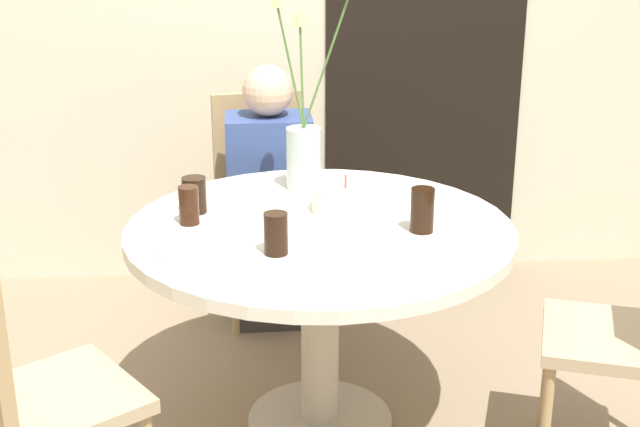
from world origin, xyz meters
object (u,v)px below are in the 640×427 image
object	(u,v)px
drink_glass_2	(276,234)
person_woman	(270,206)
drink_glass_1	(189,205)
birthday_cake	(345,199)
chair_near_front	(263,190)
drink_glass_3	(194,195)
chair_far_back	(23,384)
side_plate	(190,247)
drink_glass_0	(422,210)
flower_vase	(304,145)

from	to	relation	value
drink_glass_2	person_woman	distance (m)	1.07
drink_glass_1	birthday_cake	bearing A→B (deg)	9.06
chair_near_front	drink_glass_3	xyz separation A→B (m)	(-0.24, -0.81, 0.26)
chair_far_back	drink_glass_1	size ratio (longest dim) A/B	7.54
chair_near_front	side_plate	size ratio (longest dim) A/B	4.41
chair_far_back	drink_glass_2	world-z (taller)	chair_far_back
drink_glass_2	drink_glass_0	bearing A→B (deg)	17.43
drink_glass_3	drink_glass_1	bearing A→B (deg)	-96.47
chair_near_front	drink_glass_2	distance (m)	1.22
chair_near_front	drink_glass_2	xyz separation A→B (m)	(0.01, -1.19, 0.26)
chair_far_back	person_woman	xyz separation A→B (m)	(0.68, 1.37, -0.02)
drink_glass_0	drink_glass_3	bearing A→B (deg)	161.39
birthday_cake	drink_glass_3	bearing A→B (deg)	176.84
flower_vase	person_woman	size ratio (longest dim) A/B	0.65
chair_far_back	drink_glass_3	world-z (taller)	chair_far_back
drink_glass_0	person_woman	distance (m)	1.04
side_plate	drink_glass_2	bearing A→B (deg)	-14.17
birthday_cake	side_plate	world-z (taller)	birthday_cake
drink_glass_3	chair_far_back	bearing A→B (deg)	-120.02
chair_far_back	birthday_cake	xyz separation A→B (m)	(0.91, 0.69, 0.24)
drink_glass_0	drink_glass_2	size ratio (longest dim) A/B	1.12
flower_vase	drink_glass_1	bearing A→B (deg)	-139.50
flower_vase	drink_glass_3	size ratio (longest dim) A/B	6.00
chair_near_front	drink_glass_1	distance (m)	0.99
chair_near_front	drink_glass_3	world-z (taller)	chair_near_front
drink_glass_1	chair_near_front	bearing A→B (deg)	74.75
flower_vase	drink_glass_3	bearing A→B (deg)	-149.25
chair_far_back	drink_glass_3	distance (m)	0.87
flower_vase	side_plate	xyz separation A→B (m)	(-0.38, -0.54, -0.15)
chair_far_back	drink_glass_1	bearing A→B (deg)	-67.90
flower_vase	drink_glass_3	xyz separation A→B (m)	(-0.38, -0.22, -0.10)
drink_glass_0	birthday_cake	bearing A→B (deg)	135.36
birthday_cake	chair_near_front	bearing A→B (deg)	106.83
chair_near_front	drink_glass_3	distance (m)	0.89
chair_near_front	drink_glass_0	xyz separation A→B (m)	(0.47, -1.05, 0.27)
birthday_cake	drink_glass_0	size ratio (longest dim) A/B	1.58
chair_near_front	drink_glass_1	bearing A→B (deg)	-114.52
drink_glass_1	drink_glass_3	world-z (taller)	drink_glass_1
flower_vase	drink_glass_3	distance (m)	0.45
drink_glass_2	side_plate	bearing A→B (deg)	165.83
chair_far_back	side_plate	xyz separation A→B (m)	(0.41, 0.40, 0.20)
chair_near_front	drink_glass_0	bearing A→B (deg)	-75.28
chair_far_back	flower_vase	distance (m)	1.28
side_plate	birthday_cake	bearing A→B (deg)	30.39
drink_glass_0	drink_glass_1	distance (m)	0.73
chair_near_front	flower_vase	distance (m)	0.70
birthday_cake	drink_glass_2	xyz separation A→B (m)	(-0.24, -0.35, 0.02)
chair_far_back	person_woman	bearing A→B (deg)	-60.80
flower_vase	side_plate	distance (m)	0.68
birthday_cake	drink_glass_3	size ratio (longest dim) A/B	1.86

